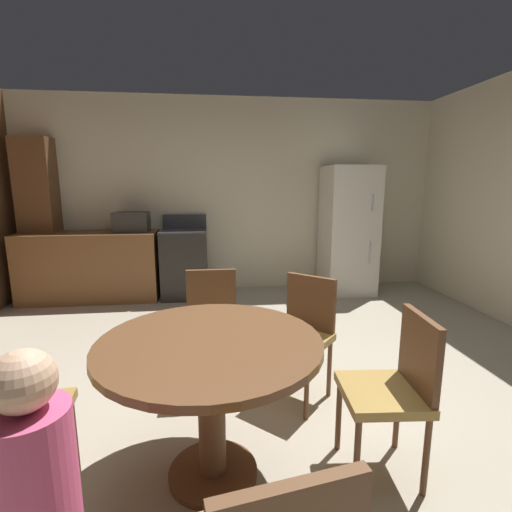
{
  "coord_description": "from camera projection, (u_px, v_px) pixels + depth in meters",
  "views": [
    {
      "loc": [
        -0.3,
        -2.25,
        1.51
      ],
      "look_at": [
        0.1,
        1.11,
        0.85
      ],
      "focal_mm": 25.94,
      "sensor_mm": 36.0,
      "label": 1
    }
  ],
  "objects": [
    {
      "name": "ground_plane",
      "position": [
        260.0,
        410.0,
        2.52
      ],
      "size": [
        14.0,
        14.0,
        0.0
      ],
      "primitive_type": "plane",
      "color": "#A89E89"
    },
    {
      "name": "wall_back",
      "position": [
        232.0,
        196.0,
        5.32
      ],
      "size": [
        6.13,
        0.12,
        2.7
      ],
      "primitive_type": "cube",
      "color": "beige",
      "rests_on": "ground"
    },
    {
      "name": "kitchen_counter",
      "position": [
        91.0,
        266.0,
        4.88
      ],
      "size": [
        1.73,
        0.6,
        0.9
      ],
      "primitive_type": "cube",
      "color": "brown",
      "rests_on": "ground"
    },
    {
      "name": "pantry_column",
      "position": [
        41.0,
        220.0,
        4.87
      ],
      "size": [
        0.44,
        0.36,
        2.1
      ],
      "primitive_type": "cube",
      "color": "brown",
      "rests_on": "ground"
    },
    {
      "name": "oven_range",
      "position": [
        185.0,
        263.0,
        5.02
      ],
      "size": [
        0.6,
        0.6,
        1.1
      ],
      "color": "black",
      "rests_on": "ground"
    },
    {
      "name": "refrigerator",
      "position": [
        348.0,
        231.0,
        5.16
      ],
      "size": [
        0.68,
        0.68,
        1.76
      ],
      "color": "silver",
      "rests_on": "ground"
    },
    {
      "name": "microwave",
      "position": [
        132.0,
        222.0,
        4.84
      ],
      "size": [
        0.44,
        0.32,
        0.26
      ],
      "primitive_type": "cube",
      "color": "#2D2B28",
      "rests_on": "kitchen_counter"
    },
    {
      "name": "dining_table",
      "position": [
        211.0,
        370.0,
        1.85
      ],
      "size": [
        1.11,
        1.11,
        0.76
      ],
      "color": "brown",
      "rests_on": "ground"
    },
    {
      "name": "chair_east",
      "position": [
        395.0,
        384.0,
        1.9
      ],
      "size": [
        0.43,
        0.43,
        0.87
      ],
      "rotation": [
        0.0,
        0.0,
        3.06
      ],
      "color": "brown",
      "rests_on": "ground"
    },
    {
      "name": "chair_west",
      "position": [
        2.0,
        411.0,
        1.67
      ],
      "size": [
        0.43,
        0.43,
        0.87
      ],
      "rotation": [
        0.0,
        0.0,
        6.37
      ],
      "color": "brown",
      "rests_on": "ground"
    },
    {
      "name": "chair_north",
      "position": [
        212.0,
        321.0,
        2.79
      ],
      "size": [
        0.4,
        0.4,
        0.87
      ],
      "rotation": [
        0.0,
        0.0,
        4.71
      ],
      "color": "brown",
      "rests_on": "ground"
    },
    {
      "name": "chair_northeast",
      "position": [
        302.0,
        330.0,
        2.61
      ],
      "size": [
        0.57,
        0.57,
        0.87
      ],
      "rotation": [
        0.0,
        0.0,
        3.96
      ],
      "color": "brown",
      "rests_on": "ground"
    }
  ]
}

